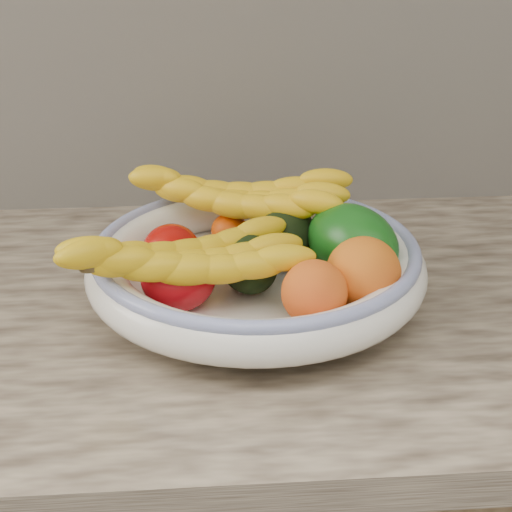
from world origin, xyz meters
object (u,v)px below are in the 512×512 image
object	(u,v)px
green_mango	(352,243)
banana_bunch_front	(185,266)
fruit_bowl	(256,265)
banana_bunch_back	(237,203)

from	to	relation	value
green_mango	banana_bunch_front	size ratio (longest dim) A/B	0.44
fruit_bowl	green_mango	world-z (taller)	green_mango
fruit_bowl	banana_bunch_back	distance (m)	0.11
green_mango	banana_bunch_back	bearing A→B (deg)	106.23
fruit_bowl	banana_bunch_back	size ratio (longest dim) A/B	1.33
fruit_bowl	green_mango	bearing A→B (deg)	-3.53
green_mango	banana_bunch_front	xyz separation A→B (m)	(-0.19, -0.06, 0.01)
banana_bunch_front	banana_bunch_back	bearing A→B (deg)	54.15
banana_bunch_back	fruit_bowl	bearing A→B (deg)	-62.82
fruit_bowl	banana_bunch_back	bearing A→B (deg)	99.80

